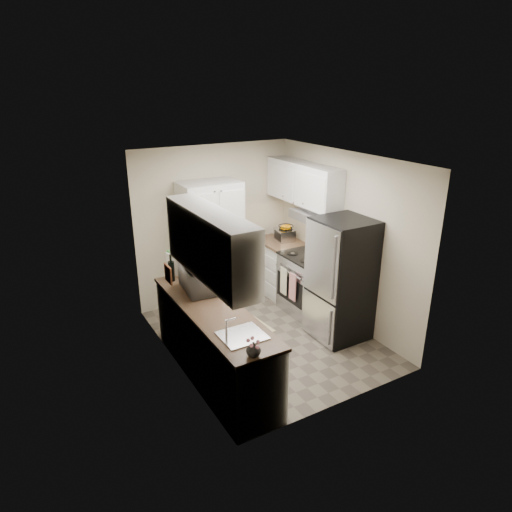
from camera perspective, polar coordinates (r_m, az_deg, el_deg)
The scene contains 16 objects.
ground at distance 6.51m, azimuth 1.27°, elevation -10.20°, with size 3.20×3.20×0.00m, color #665B4C.
room_shell at distance 5.82m, azimuth 1.30°, elevation 3.54°, with size 2.64×3.24×2.52m.
pantry_cabinet at distance 7.06m, azimuth -5.60°, elevation 1.23°, with size 0.90×0.55×2.00m, color silver.
base_cabinet_left at distance 5.56m, azimuth -5.26°, elevation -10.90°, with size 0.60×2.30×0.88m, color silver.
countertop_left at distance 5.34m, azimuth -5.42°, elevation -6.70°, with size 0.63×2.33×0.04m, color brown.
base_cabinet_right at distance 7.69m, azimuth 3.02°, elevation -1.47°, with size 0.60×0.80×0.88m, color silver.
countertop_right at distance 7.53m, azimuth 3.09°, elevation 1.77°, with size 0.63×0.83×0.04m, color brown.
electric_range at distance 7.06m, azimuth 6.45°, elevation -3.35°, with size 0.71×0.78×1.13m.
refrigerator at distance 6.33m, azimuth 10.59°, elevation -2.89°, with size 0.70×0.72×1.70m, color #B7B7BC.
microwave at distance 5.72m, azimuth -6.98°, elevation -2.73°, with size 0.59×0.40×0.33m, color silver.
wine_bottle at distance 6.05m, azimuth -10.55°, elevation -1.59°, with size 0.08×0.08×0.33m, color black.
flower_vase at distance 4.41m, azimuth -0.32°, elevation -11.57°, with size 0.14×0.14×0.15m, color silver.
cutting_board at distance 6.18m, azimuth -9.89°, elevation -0.97°, with size 0.02×0.28×0.34m, color #318D36.
toaster_oven at distance 7.52m, azimuth 3.58°, elevation 2.68°, with size 0.26×0.33×0.19m, color #BCBCC1.
fruit_basket at distance 7.46m, azimuth 3.75°, elevation 3.71°, with size 0.25×0.25×0.10m, color #FF9900, non-canonical shape.
kitchen_mat at distance 6.82m, azimuth -1.20°, elevation -8.62°, with size 0.49×0.79×0.01m, color beige.
Camera 1 is at (-2.91, -4.76, 3.37)m, focal length 32.00 mm.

